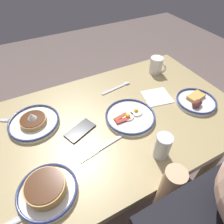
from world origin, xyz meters
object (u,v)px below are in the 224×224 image
Objects in this scene: plate_center_pancakes at (47,190)px; butter_knife at (102,148)px; plate_near_main at (34,122)px; plate_far_companion at (130,116)px; cell_phone at (80,131)px; paper_napkin at (157,97)px; plate_far_side at (196,101)px; coffee_mug at (156,65)px; drinking_glass at (162,147)px; tea_spoon at (120,86)px.

plate_center_pancakes is 0.27m from butter_knife.
plate_near_main is 0.97× the size of plate_far_companion.
paper_napkin is at bearing 162.21° from cell_phone.
cell_phone reaches higher than butter_knife.
cell_phone is 0.48m from paper_napkin.
coffee_mug is (0.01, -0.35, 0.04)m from plate_far_side.
paper_napkin is (-0.22, -0.31, -0.05)m from drinking_glass.
plate_far_companion is 1.08× the size of butter_knife.
plate_near_main is at bearing -22.54° from plate_far_companion.
plate_far_companion is (-0.44, 0.18, -0.00)m from plate_near_main.
plate_center_pancakes is 0.95m from coffee_mug.
plate_far_companion is 1.26× the size of tea_spoon.
butter_knife is (-0.26, -0.09, -0.02)m from plate_center_pancakes.
cell_phone is (0.26, -0.28, -0.05)m from drinking_glass.
butter_knife is (0.58, 0.03, -0.01)m from plate_far_side.
plate_center_pancakes is 0.73m from paper_napkin.
butter_knife is at bearing 88.89° from cell_phone.
plate_near_main reaches higher than butter_knife.
butter_knife is (-0.23, 0.28, -0.01)m from plate_near_main.
plate_far_companion is at bearing -10.84° from plate_far_side.
plate_center_pancakes reaches higher than tea_spoon.
plate_far_side is at bearing 162.67° from plate_near_main.
tea_spoon is (-0.34, -0.21, 0.00)m from cell_phone.
tea_spoon is at bearing -129.15° from butter_knife.
plate_center_pancakes is 0.88× the size of plate_far_companion.
butter_knife is 1.16× the size of tea_spoon.
coffee_mug reaches higher than tea_spoon.
cell_phone is 0.40m from tea_spoon.
tea_spoon is at bearing 6.19° from coffee_mug.
tea_spoon is (0.28, 0.03, -0.05)m from coffee_mug.
butter_knife is at bearing 129.80° from plate_near_main.
plate_center_pancakes is at bearing 85.80° from plate_near_main.
plate_far_side reaches higher than plate_far_companion.
plate_far_side is 0.43m from tea_spoon.
plate_near_main reaches higher than plate_far_companion.
coffee_mug reaches higher than butter_knife.
cell_phone is at bearing -69.19° from butter_knife.
plate_far_companion reaches higher than cell_phone.
coffee_mug is at bearing -124.79° from drinking_glass.
drinking_glass is (-0.00, 0.24, 0.04)m from plate_far_companion.
tea_spoon reaches higher than butter_knife.
paper_napkin is at bearing 55.59° from coffee_mug.
tea_spoon is (-0.08, -0.49, -0.05)m from drinking_glass.
coffee_mug is 0.49× the size of butter_knife.
cell_phone is at bearing 21.59° from coffee_mug.
tea_spoon is at bearing -169.35° from cell_phone.
plate_near_main is at bearing -17.33° from plate_far_side.
drinking_glass is (-0.46, 0.06, 0.03)m from plate_center_pancakes.
tea_spoon is (-0.52, -0.07, -0.01)m from plate_near_main.
butter_knife is (0.20, 0.10, -0.01)m from plate_far_companion.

